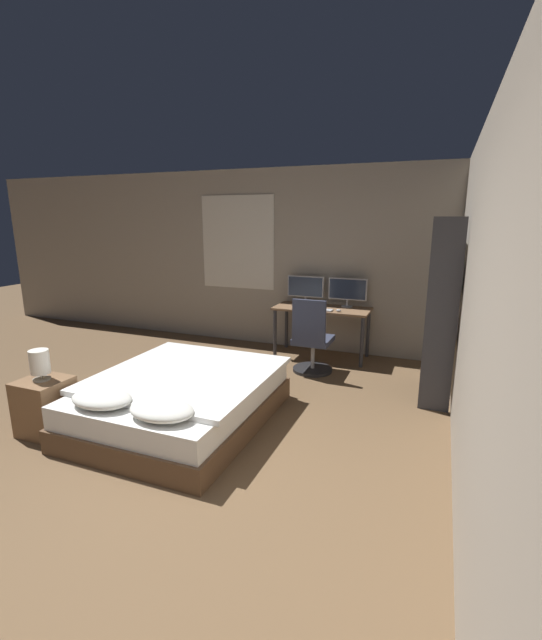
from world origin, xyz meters
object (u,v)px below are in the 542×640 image
desk (322,314)px  office_chair (312,343)px  nightstand (46,406)px  bedside_lamp (40,363)px  bed (181,399)px  keyboard (319,310)px  monitor_left (305,288)px  bookshelf (442,303)px  computer_mouse (339,311)px  monitor_right (347,290)px

desk → office_chair: (0.06, -0.69, -0.24)m
nightstand → bedside_lamp: (0.00, 0.00, 0.43)m
bed → keyboard: (0.73, 2.33, 0.50)m
monitor_left → office_chair: size_ratio=0.55×
office_chair → bookshelf: (1.52, -0.29, 0.70)m
bed → computer_mouse: bearing=66.4°
bed → office_chair: (0.79, 1.83, 0.15)m
bedside_lamp → monitor_right: size_ratio=0.52×
bed → monitor_left: monitor_left is taller
monitor_left → bookshelf: (1.89, -1.18, 0.13)m
monitor_right → computer_mouse: monitor_right is taller
monitor_left → monitor_right: 0.63m
nightstand → office_chair: size_ratio=0.53×
monitor_left → office_chair: bearing=-67.3°
nightstand → keyboard: 3.51m
nightstand → monitor_right: 4.03m
monitor_right → keyboard: bearing=-129.2°
keyboard → bookshelf: bookshelf is taller
bed → bedside_lamp: (-1.06, -0.65, 0.45)m
bed → computer_mouse: computer_mouse is taller
monitor_right → computer_mouse: (-0.03, -0.39, -0.22)m
bed → desk: bearing=73.7°
nightstand → bookshelf: (3.37, 2.18, 0.83)m
monitor_left → bookshelf: 2.23m
computer_mouse → keyboard: bearing=180.0°
nightstand → bookshelf: size_ratio=0.27×
nightstand → bookshelf: bookshelf is taller
office_chair → bedside_lamp: bearing=-126.7°
monitor_right → office_chair: 1.08m
office_chair → desk: bearing=94.7°
monitor_left → computer_mouse: monitor_left is taller
keyboard → office_chair: office_chair is taller
bed → bedside_lamp: bearing=-148.4°
monitor_right → office_chair: size_ratio=0.55×
bed → bedside_lamp: 1.32m
bed → nightstand: 1.24m
keyboard → bookshelf: 1.80m
nightstand → computer_mouse: bearing=55.2°
computer_mouse → monitor_right: bearing=85.2°
desk → monitor_right: bearing=31.8°
nightstand → bedside_lamp: bedside_lamp is taller
desk → office_chair: bearing=-85.3°
desk → computer_mouse: bearing=-34.1°
nightstand → keyboard: keyboard is taller
bedside_lamp → monitor_left: 3.68m
bed → monitor_right: bearing=68.9°
bedside_lamp → desk: 3.64m
desk → monitor_left: (-0.31, 0.19, 0.34)m
keyboard → computer_mouse: bearing=0.0°
desk → computer_mouse: size_ratio=19.32×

